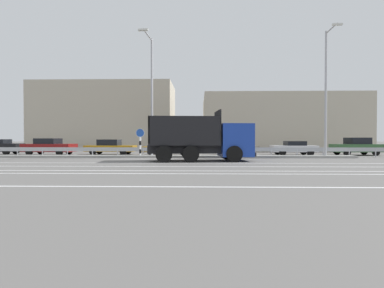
% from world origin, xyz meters
% --- Properties ---
extents(ground_plane, '(320.00, 320.00, 0.00)m').
position_xyz_m(ground_plane, '(0.00, 0.00, 0.00)').
color(ground_plane, '#605E5B').
extents(lane_strip_0, '(56.62, 0.16, 0.01)m').
position_xyz_m(lane_strip_0, '(3.57, -3.19, 0.00)').
color(lane_strip_0, silver).
rests_on(lane_strip_0, ground_plane).
extents(lane_strip_1, '(56.62, 0.16, 0.01)m').
position_xyz_m(lane_strip_1, '(3.57, -5.46, 0.00)').
color(lane_strip_1, silver).
rests_on(lane_strip_1, ground_plane).
extents(lane_strip_2, '(56.62, 0.16, 0.01)m').
position_xyz_m(lane_strip_2, '(3.57, -7.60, 0.00)').
color(lane_strip_2, silver).
rests_on(lane_strip_2, ground_plane).
extents(lane_strip_3, '(56.62, 0.16, 0.01)m').
position_xyz_m(lane_strip_3, '(3.57, -8.75, 0.00)').
color(lane_strip_3, silver).
rests_on(lane_strip_3, ground_plane).
extents(lane_strip_4, '(56.62, 0.16, 0.01)m').
position_xyz_m(lane_strip_4, '(3.57, -12.18, 0.00)').
color(lane_strip_4, silver).
rests_on(lane_strip_4, ground_plane).
extents(median_island, '(31.14, 1.10, 0.18)m').
position_xyz_m(median_island, '(0.00, 2.17, 0.09)').
color(median_island, gray).
rests_on(median_island, ground_plane).
extents(median_guardrail, '(56.62, 0.09, 0.78)m').
position_xyz_m(median_guardrail, '(-0.00, 2.98, 0.57)').
color(median_guardrail, '#9EA0A5').
rests_on(median_guardrail, ground_plane).
extents(dump_truck, '(7.05, 3.25, 3.33)m').
position_xyz_m(dump_truck, '(4.47, -1.30, 1.26)').
color(dump_truck, '#19389E').
rests_on(dump_truck, ground_plane).
extents(median_road_sign, '(0.67, 0.16, 2.28)m').
position_xyz_m(median_road_sign, '(-1.11, 2.17, 1.18)').
color(median_road_sign, white).
rests_on(median_road_sign, ground_plane).
extents(street_lamp_1, '(0.71, 2.72, 9.28)m').
position_xyz_m(street_lamp_1, '(-0.17, 1.85, 5.18)').
color(street_lamp_1, '#ADADB2').
rests_on(street_lamp_1, ground_plane).
extents(street_lamp_2, '(0.71, 2.17, 9.79)m').
position_xyz_m(street_lamp_2, '(13.35, 2.08, 5.38)').
color(street_lamp_2, '#ADADB2').
rests_on(street_lamp_2, ground_plane).
extents(parked_car_2, '(4.53, 2.13, 1.52)m').
position_xyz_m(parked_car_2, '(-10.20, 5.82, 0.77)').
color(parked_car_2, maroon).
rests_on(parked_car_2, ground_plane).
extents(parked_car_3, '(4.62, 1.95, 1.42)m').
position_xyz_m(parked_car_3, '(-4.75, 6.49, 0.71)').
color(parked_car_3, '#B27A14').
rests_on(parked_car_3, ground_plane).
extents(parked_car_4, '(4.73, 2.24, 1.34)m').
position_xyz_m(parked_car_4, '(0.76, 5.83, 0.68)').
color(parked_car_4, '#B27A14').
rests_on(parked_car_4, ground_plane).
extents(parked_car_5, '(4.17, 1.97, 1.42)m').
position_xyz_m(parked_car_5, '(6.74, 5.96, 0.71)').
color(parked_car_5, gray).
rests_on(parked_car_5, ground_plane).
extents(parked_car_6, '(3.92, 2.01, 1.27)m').
position_xyz_m(parked_car_6, '(12.10, 6.05, 0.67)').
color(parked_car_6, silver).
rests_on(parked_car_6, ground_plane).
extents(parked_car_7, '(4.17, 2.09, 1.59)m').
position_xyz_m(parked_car_7, '(17.65, 5.96, 0.78)').
color(parked_car_7, '#335B33').
rests_on(parked_car_7, ground_plane).
extents(background_building_0, '(19.49, 8.46, 9.36)m').
position_xyz_m(background_building_0, '(-10.07, 22.22, 4.68)').
color(background_building_0, '#B7AD99').
rests_on(background_building_0, ground_plane).
extents(background_building_1, '(19.04, 12.60, 6.82)m').
position_xyz_m(background_building_1, '(13.66, 18.65, 3.41)').
color(background_building_1, '#B7AD99').
rests_on(background_building_1, ground_plane).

